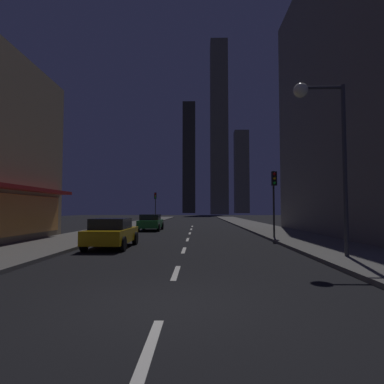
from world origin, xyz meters
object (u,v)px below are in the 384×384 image
(fire_hydrant_far_left, at_px, (109,229))
(traffic_light_far_left, at_px, (155,200))
(car_parked_near, at_px, (112,233))
(street_lamp_right, at_px, (322,126))
(traffic_light_near_right, at_px, (274,189))
(car_parked_far, at_px, (151,222))

(fire_hydrant_far_left, xyz_separation_m, traffic_light_far_left, (0.40, 22.29, 2.74))
(car_parked_near, height_order, street_lamp_right, street_lamp_right)
(car_parked_near, bearing_deg, traffic_light_near_right, 27.17)
(car_parked_near, bearing_deg, street_lamp_right, -22.00)
(street_lamp_right, bearing_deg, car_parked_far, 118.56)
(fire_hydrant_far_left, bearing_deg, traffic_light_near_right, -15.03)
(fire_hydrant_far_left, distance_m, street_lamp_right, 16.66)
(car_parked_near, height_order, traffic_light_far_left, traffic_light_far_left)
(traffic_light_near_right, bearing_deg, car_parked_near, -152.83)
(car_parked_near, height_order, traffic_light_near_right, traffic_light_near_right)
(fire_hydrant_far_left, bearing_deg, street_lamp_right, -45.20)
(car_parked_near, relative_size, street_lamp_right, 0.64)
(fire_hydrant_far_left, bearing_deg, car_parked_far, 65.90)
(car_parked_near, xyz_separation_m, car_parked_far, (0.00, 12.87, 0.00))
(car_parked_far, bearing_deg, traffic_light_far_left, 96.32)
(car_parked_near, distance_m, car_parked_far, 12.87)
(street_lamp_right, bearing_deg, traffic_light_near_right, 89.17)
(car_parked_far, bearing_deg, street_lamp_right, -61.44)
(car_parked_far, bearing_deg, traffic_light_near_right, -42.03)
(traffic_light_far_left, xyz_separation_m, street_lamp_right, (10.88, -33.65, 1.87))
(car_parked_far, height_order, fire_hydrant_far_left, car_parked_far)
(car_parked_near, distance_m, traffic_light_near_right, 10.52)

